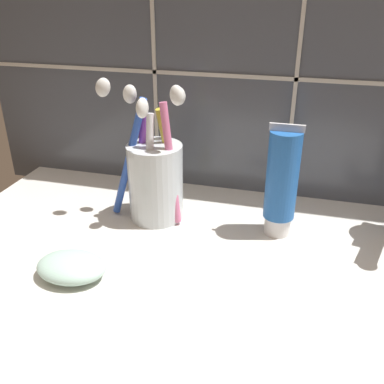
% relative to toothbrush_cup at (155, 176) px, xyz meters
% --- Properties ---
extents(sink_counter, '(0.74, 0.39, 0.02)m').
position_rel_toothbrush_cup_xyz_m(sink_counter, '(0.13, -0.09, -0.07)').
color(sink_counter, silver).
rests_on(sink_counter, ground).
extents(tile_wall_backsplash, '(0.84, 0.02, 0.47)m').
position_rel_toothbrush_cup_xyz_m(tile_wall_backsplash, '(0.13, 0.11, 0.16)').
color(tile_wall_backsplash, '#4C515B').
rests_on(tile_wall_backsplash, ground).
extents(toothbrush_cup, '(0.11, 0.08, 0.18)m').
position_rel_toothbrush_cup_xyz_m(toothbrush_cup, '(0.00, 0.00, 0.00)').
color(toothbrush_cup, silver).
rests_on(toothbrush_cup, sink_counter).
extents(toothpaste_tube, '(0.04, 0.04, 0.13)m').
position_rel_toothbrush_cup_xyz_m(toothpaste_tube, '(0.15, 0.00, 0.01)').
color(toothpaste_tube, white).
rests_on(toothpaste_tube, sink_counter).
extents(soap_bar, '(0.07, 0.05, 0.02)m').
position_rel_toothbrush_cup_xyz_m(soap_bar, '(-0.04, -0.14, -0.04)').
color(soap_bar, silver).
rests_on(soap_bar, sink_counter).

